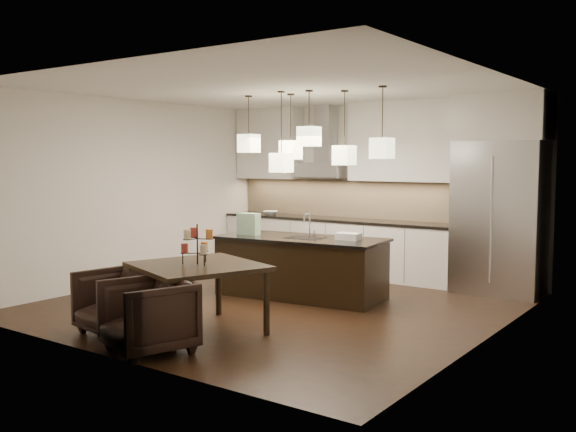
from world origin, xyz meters
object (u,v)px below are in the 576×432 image
Objects in this scene: dining_table at (198,298)px; armchair_left at (119,302)px; refrigerator at (499,218)px; island_body at (301,268)px; armchair_right at (148,316)px.

armchair_left is (-0.65, -0.56, -0.03)m from dining_table.
island_body is (-2.14, -1.82, -0.68)m from refrigerator.
refrigerator is 0.95× the size of island_body.
armchair_right is (-1.91, -4.81, -0.71)m from refrigerator.
island_body reaches higher than dining_table.
armchair_right is at bearing -111.72° from refrigerator.
island_body is 1.80× the size of dining_table.
refrigerator is 2.79× the size of armchair_left.
dining_table reaches higher than armchair_right.
island_body is 2.82× the size of armchair_right.
armchair_right is (0.13, -0.85, -0.01)m from dining_table.
refrigerator reaches higher than armchair_right.
island_body is at bearing 113.02° from armchair_right.
refrigerator reaches higher than dining_table.
dining_table is at bearing -117.35° from refrigerator.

